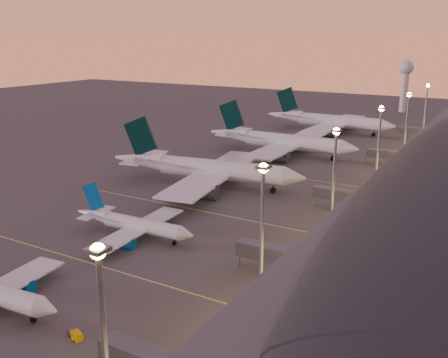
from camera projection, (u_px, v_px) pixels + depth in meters
ground at (114, 257)px, 110.03m from camera, size 700.00×700.00×0.00m
airliner_narrow_north at (133, 224)px, 120.53m from camera, size 34.08×30.45×12.18m
airliner_wide_near at (204, 169)px, 161.61m from camera, size 67.01×61.68×21.47m
airliner_wide_mid at (280, 141)px, 204.90m from camera, size 65.70×59.60×21.09m
airliner_wide_far at (329, 121)px, 253.01m from camera, size 67.24×61.18×21.54m
light_masts at (362, 143)px, 141.83m from camera, size 2.20×217.20×25.90m
radar_tower at (406, 77)px, 315.28m from camera, size 9.00×9.00×32.50m
lane_markings at (209, 206)px, 143.28m from camera, size 90.00×180.36×0.00m
baggage_tug_a at (76, 335)px, 80.43m from camera, size 3.74×2.61×1.04m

